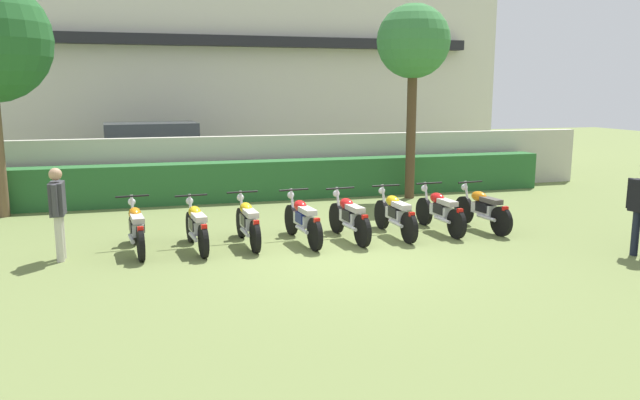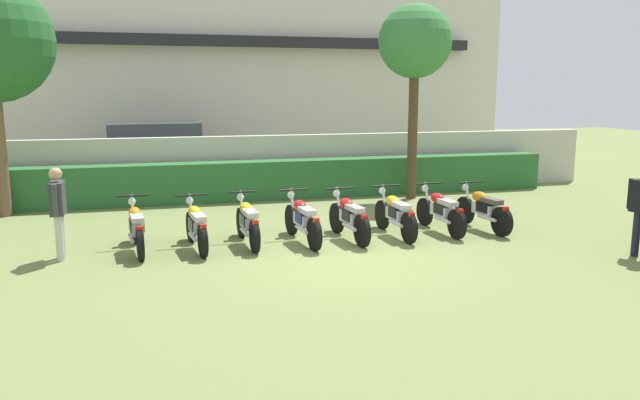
{
  "view_description": "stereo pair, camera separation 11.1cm",
  "coord_description": "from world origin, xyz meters",
  "views": [
    {
      "loc": [
        -3.2,
        -9.89,
        2.89
      ],
      "look_at": [
        0.0,
        1.53,
        0.74
      ],
      "focal_mm": 34.36,
      "sensor_mm": 36.0,
      "label": 1
    },
    {
      "loc": [
        -3.1,
        -9.92,
        2.89
      ],
      "look_at": [
        0.0,
        1.53,
        0.74
      ],
      "focal_mm": 34.36,
      "sensor_mm": 36.0,
      "label": 2
    }
  ],
  "objects": [
    {
      "name": "motorcycle_in_row_1",
      "position": [
        -2.44,
        1.17,
        0.44
      ],
      "size": [
        0.6,
        1.8,
        0.95
      ],
      "rotation": [
        0.0,
        0.0,
        1.68
      ],
      "color": "black",
      "rests_on": "ground"
    },
    {
      "name": "ground",
      "position": [
        0.0,
        0.0,
        0.0
      ],
      "size": [
        60.0,
        60.0,
        0.0
      ],
      "primitive_type": "plane",
      "color": "olive"
    },
    {
      "name": "inspector_person",
      "position": [
        -4.74,
        1.08,
        0.93
      ],
      "size": [
        0.22,
        0.65,
        1.59
      ],
      "color": "beige",
      "rests_on": "ground"
    },
    {
      "name": "motorcycle_in_row_2",
      "position": [
        -1.49,
        1.26,
        0.44
      ],
      "size": [
        0.6,
        1.83,
        0.95
      ],
      "rotation": [
        0.0,
        0.0,
        1.63
      ],
      "color": "black",
      "rests_on": "ground"
    },
    {
      "name": "building",
      "position": [
        0.0,
        15.21,
        4.27
      ],
      "size": [
        20.4,
        6.5,
        8.54
      ],
      "color": "beige",
      "rests_on": "ground"
    },
    {
      "name": "motorcycle_in_row_3",
      "position": [
        -0.45,
        1.17,
        0.45
      ],
      "size": [
        0.6,
        1.94,
        0.96
      ],
      "rotation": [
        0.0,
        0.0,
        1.67
      ],
      "color": "black",
      "rests_on": "ground"
    },
    {
      "name": "motorcycle_in_row_0",
      "position": [
        -3.49,
        1.28,
        0.45
      ],
      "size": [
        0.6,
        1.9,
        0.96
      ],
      "rotation": [
        0.0,
        0.0,
        1.68
      ],
      "color": "black",
      "rests_on": "ground"
    },
    {
      "name": "motorcycle_in_row_6",
      "position": [
        2.48,
        1.28,
        0.45
      ],
      "size": [
        0.6,
        1.9,
        0.95
      ],
      "rotation": [
        0.0,
        0.0,
        1.64
      ],
      "color": "black",
      "rests_on": "ground"
    },
    {
      "name": "motorcycle_in_row_5",
      "position": [
        1.45,
        1.18,
        0.45
      ],
      "size": [
        0.6,
        1.91,
        0.96
      ],
      "rotation": [
        0.0,
        0.0,
        1.61
      ],
      "color": "black",
      "rests_on": "ground"
    },
    {
      "name": "parked_car",
      "position": [
        -2.98,
        9.44,
        0.94
      ],
      "size": [
        4.63,
        2.35,
        1.89
      ],
      "rotation": [
        0.0,
        0.0,
        0.07
      ],
      "color": "navy",
      "rests_on": "ground"
    },
    {
      "name": "hedge_row",
      "position": [
        0.0,
        5.97,
        0.51
      ],
      "size": [
        15.51,
        0.7,
        1.03
      ],
      "primitive_type": "cube",
      "color": "#28602D",
      "rests_on": "ground"
    },
    {
      "name": "compound_wall",
      "position": [
        0.0,
        6.67,
        0.82
      ],
      "size": [
        19.38,
        0.3,
        1.64
      ],
      "primitive_type": "cube",
      "color": "#BCB7A8",
      "rests_on": "ground"
    },
    {
      "name": "motorcycle_in_row_7",
      "position": [
        3.41,
        1.2,
        0.45
      ],
      "size": [
        0.6,
        1.84,
        0.96
      ],
      "rotation": [
        0.0,
        0.0,
        1.69
      ],
      "color": "black",
      "rests_on": "ground"
    },
    {
      "name": "motorcycle_in_row_4",
      "position": [
        0.47,
        1.13,
        0.45
      ],
      "size": [
        0.6,
        1.84,
        0.96
      ],
      "rotation": [
        0.0,
        0.0,
        1.67
      ],
      "color": "black",
      "rests_on": "ground"
    },
    {
      "name": "tree_far_side",
      "position": [
        3.5,
        5.1,
        4.04
      ],
      "size": [
        1.9,
        1.9,
        5.06
      ],
      "color": "#4C3823",
      "rests_on": "ground"
    }
  ]
}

